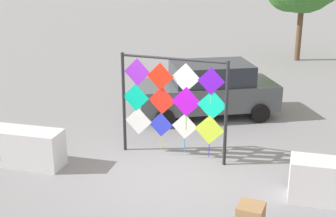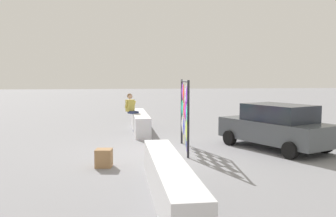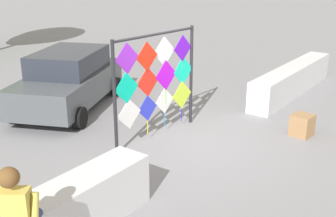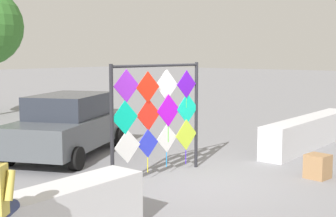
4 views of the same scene
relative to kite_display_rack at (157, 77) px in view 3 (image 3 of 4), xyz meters
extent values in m
plane|color=gray|center=(0.18, -0.72, -1.35)|extent=(120.00, 120.00, 0.00)
cube|color=silver|center=(4.83, -1.18, -0.95)|extent=(4.68, 0.60, 0.79)
cylinder|color=#232328|center=(-1.17, 0.11, -0.21)|extent=(0.07, 0.07, 2.27)
cylinder|color=#232328|center=(1.15, -0.10, -0.21)|extent=(0.07, 0.07, 2.27)
cylinder|color=#232328|center=(-0.01, 0.00, 0.88)|extent=(2.32, 0.27, 0.06)
cube|color=white|center=(-0.82, 0.06, -0.60)|extent=(0.63, 0.07, 0.63)
cube|color=#2D38E1|center=(-0.29, 0.03, -0.62)|extent=(0.55, 0.06, 0.55)
cylinder|color=yellow|center=(-0.28, 0.04, -1.05)|extent=(0.02, 0.02, 0.30)
cube|color=white|center=(0.26, -0.01, -0.59)|extent=(0.58, 0.06, 0.58)
cylinder|color=#168CE5|center=(0.26, 0.00, -1.03)|extent=(0.02, 0.02, 0.30)
cube|color=#CBEC36|center=(0.81, -0.09, -0.59)|extent=(0.65, 0.07, 0.65)
cylinder|color=#3C16E5|center=(0.81, -0.08, -1.07)|extent=(0.02, 0.02, 0.30)
cube|color=#09CFA8|center=(-0.87, 0.07, -0.05)|extent=(0.62, 0.07, 0.63)
cube|color=red|center=(-0.26, 0.03, -0.06)|extent=(0.62, 0.07, 0.62)
cube|color=#B411E2|center=(0.29, -0.03, -0.03)|extent=(0.65, 0.07, 0.66)
cylinder|color=#44E516|center=(0.29, -0.02, -0.52)|extent=(0.02, 0.02, 0.32)
cube|color=#11E0B8|center=(0.85, -0.08, -0.04)|extent=(0.64, 0.07, 0.65)
cylinder|color=red|center=(0.85, -0.07, -0.48)|extent=(0.02, 0.02, 0.23)
cube|color=purple|center=(-0.82, 0.07, 0.52)|extent=(0.61, 0.07, 0.61)
cylinder|color=#66E516|center=(-0.82, 0.08, 0.07)|extent=(0.02, 0.02, 0.30)
cube|color=red|center=(-0.29, 0.01, 0.47)|extent=(0.60, 0.07, 0.60)
cube|color=white|center=(0.26, 0.00, 0.48)|extent=(0.64, 0.07, 0.64)
cube|color=#6213CD|center=(0.81, -0.09, 0.47)|extent=(0.58, 0.07, 0.58)
cylinder|color=#8EE516|center=(0.82, -0.08, 0.08)|extent=(0.02, 0.02, 0.20)
cube|color=gold|center=(-4.56, -1.60, -0.24)|extent=(0.37, 0.41, 0.52)
sphere|color=tan|center=(-4.56, -1.60, 0.16)|extent=(0.22, 0.22, 0.22)
sphere|color=brown|center=(-4.58, -1.61, 0.18)|extent=(0.22, 0.22, 0.22)
cylinder|color=gold|center=(-4.42, -1.77, -0.19)|extent=(0.19, 0.17, 0.31)
cube|color=#4C5156|center=(0.18, 2.99, -0.75)|extent=(4.14, 3.07, 0.68)
cube|color=#282D38|center=(0.31, 3.05, -0.14)|extent=(2.53, 2.19, 0.54)
cylinder|color=black|center=(-0.65, 1.72, -1.09)|extent=(0.54, 0.39, 0.51)
cylinder|color=black|center=(-1.33, 3.20, -1.09)|extent=(0.54, 0.39, 0.51)
cylinder|color=black|center=(1.70, 2.79, -1.09)|extent=(0.54, 0.39, 0.51)
cylinder|color=black|center=(1.02, 4.27, -1.09)|extent=(0.54, 0.39, 0.51)
cube|color=#9E754C|center=(1.91, -2.51, -1.11)|extent=(0.46, 0.47, 0.48)
camera|label=1|loc=(2.27, -9.12, 2.92)|focal=49.32mm
camera|label=2|loc=(11.57, -2.12, 1.03)|focal=39.32mm
camera|label=3|loc=(-6.73, -5.20, 2.28)|focal=45.32mm
camera|label=4|loc=(-6.90, -5.74, 1.10)|focal=49.33mm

